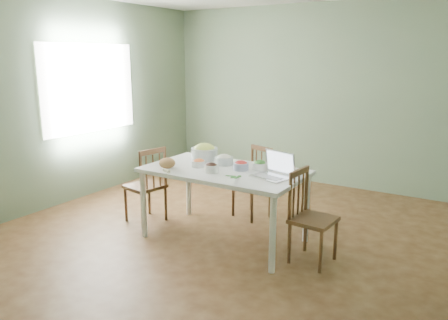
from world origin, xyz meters
The scene contains 20 objects.
floor centered at (0.00, 0.00, 0.00)m, with size 5.00×5.00×0.00m, color #452611.
wall_back centered at (0.00, 2.50, 1.35)m, with size 5.00×0.00×2.70m, color gray.
wall_front centered at (0.00, -2.50, 1.35)m, with size 5.00×0.00×2.70m, color gray.
wall_left centered at (-2.50, 0.00, 1.35)m, with size 0.00×5.00×2.70m, color gray.
window_left centered at (-2.48, 0.30, 1.50)m, with size 0.04×1.60×1.20m, color white.
dining_table centered at (-0.03, -0.13, 0.39)m, with size 1.66×0.93×0.78m, color white, non-canonical shape.
chair_far centered at (-0.11, 0.63, 0.43)m, with size 0.38×0.36×0.86m, color #3F2716, non-canonical shape.
chair_left centered at (-1.11, -0.17, 0.45)m, with size 0.40×0.38×0.91m, color #3F2716, non-canonical shape.
chair_right centered at (0.97, -0.13, 0.45)m, with size 0.39×0.38×0.89m, color #3F2716, non-canonical shape.
bread_boule centered at (-0.57, -0.40, 0.83)m, with size 0.17×0.17×0.11m, color #AD7B54.
butter_stick centered at (-0.47, -0.53, 0.79)m, with size 0.10×0.03×0.03m, color beige.
bowl_squash centered at (-0.47, 0.15, 0.87)m, with size 0.31×0.31×0.18m, color #D8E355, non-canonical shape.
bowl_carrot centered at (-0.32, -0.18, 0.82)m, with size 0.15×0.15×0.08m, color orange, non-canonical shape.
bowl_onion centered at (-0.15, 0.05, 0.83)m, with size 0.20×0.20×0.11m, color white, non-canonical shape.
bowl_mushroom centered at (-0.08, -0.30, 0.83)m, with size 0.15×0.15×0.10m, color black, non-canonical shape.
bowl_redpep centered at (0.13, -0.05, 0.83)m, with size 0.16×0.16×0.10m, color red, non-canonical shape.
bowl_broccoli centered at (0.29, 0.07, 0.83)m, with size 0.15×0.15×0.10m, color #24561F, non-canonical shape.
flatbread centered at (0.26, 0.23, 0.79)m, with size 0.20×0.20×0.02m, color tan.
basil_bunch centered at (0.19, -0.32, 0.79)m, with size 0.18×0.18×0.02m, color #346F2A, non-canonical shape.
laptop centered at (0.52, -0.16, 0.90)m, with size 0.36×0.29×0.25m, color silver, non-canonical shape.
Camera 1 is at (2.29, -3.84, 1.92)m, focal length 34.79 mm.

